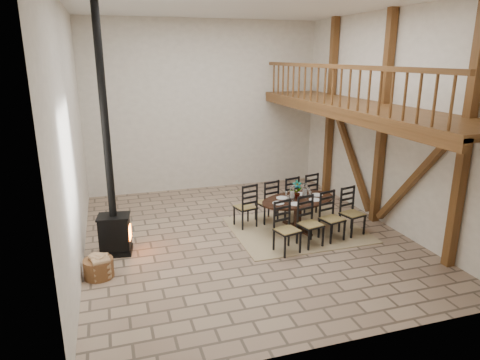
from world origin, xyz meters
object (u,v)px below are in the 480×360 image
object	(u,v)px
log_basket	(99,267)
log_stack	(101,268)
dining_table	(298,215)
wood_stove	(112,202)

from	to	relation	value
log_basket	log_stack	world-z (taller)	log_basket
dining_table	log_basket	world-z (taller)	dining_table
log_basket	log_stack	size ratio (longest dim) A/B	1.28
dining_table	log_stack	distance (m)	4.54
dining_table	log_basket	bearing A→B (deg)	178.28
dining_table	wood_stove	world-z (taller)	wood_stove
dining_table	wood_stove	bearing A→B (deg)	166.31
wood_stove	log_stack	distance (m)	1.41
wood_stove	log_basket	xyz separation A→B (m)	(-0.34, -0.95, -0.93)
log_basket	log_stack	xyz separation A→B (m)	(0.04, -0.09, 0.02)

